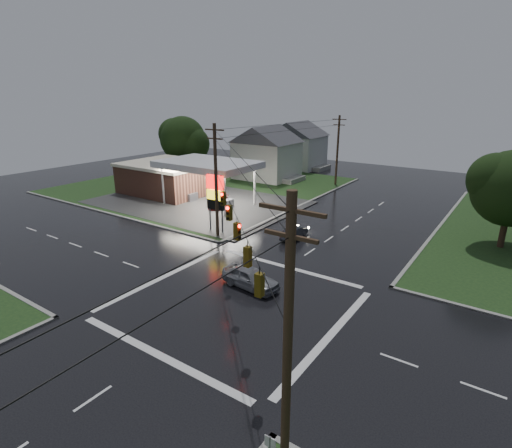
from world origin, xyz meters
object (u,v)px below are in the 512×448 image
Objects in this scene: utility_pole_n at (338,149)px; tree_nw_behind at (183,139)px; house_far at (297,144)px; car_crossing at (250,277)px; house_near at (267,152)px; car_pump at (219,203)px; pylon_sign at (215,194)px; utility_pole_nw at (216,180)px; gas_station at (175,176)px; car_north at (294,232)px; utility_pole_se at (288,348)px.

utility_pole_n is 1.05× the size of tree_nw_behind.
car_crossing is (21.51, -45.63, -3.62)m from house_far.
house_near and house_far have the same top height.
car_pump is at bearing -79.24° from house_far.
pylon_sign is 0.54× the size of house_near.
utility_pole_n reaches higher than house_far.
utility_pole_nw reaches higher than car_crossing.
pylon_sign is 1.43× the size of car_pump.
house_near is at bearing 112.28° from pylon_sign.
gas_station reaches higher than car_crossing.
car_crossing is at bearing 98.84° from car_north.
utility_pole_n is 2.50× the size of car_pump.
pylon_sign reaches higher than gas_station.
tree_nw_behind is at bearing -161.79° from utility_pole_n.
utility_pole_se reaches higher than gas_station.
tree_nw_behind reaches higher than house_near.
utility_pole_nw is at bearing -66.63° from house_near.
house_far is at bearing 94.76° from house_near.
utility_pole_n is (1.00, 27.50, 1.46)m from pylon_sign.
utility_pole_n is at bearing 18.21° from tree_nw_behind.
pylon_sign is 9.82m from car_pump.
gas_station is at bearing -131.47° from utility_pole_n.
utility_pole_n is at bearing -38.77° from house_far.
car_pump is at bearing -108.29° from utility_pole_n.
house_far is (-12.45, 10.00, -1.06)m from utility_pole_n.
house_far is (-1.00, 12.00, 0.00)m from house_near.
gas_station is 2.38× the size of utility_pole_nw.
house_far reaches higher than car_north.
car_pump is (-5.70, 7.23, -3.40)m from pylon_sign.
utility_pole_n is at bearing 9.91° from house_near.
pylon_sign is 0.54× the size of house_far.
utility_pole_nw is (1.00, -1.00, 1.71)m from pylon_sign.
pylon_sign is 13.33m from car_crossing.
utility_pole_n reaches higher than car_pump.
tree_nw_behind is (-24.34, -8.01, 0.71)m from utility_pole_n.
tree_nw_behind is 43.68m from car_crossing.
car_north is at bearing 29.93° from utility_pole_nw.
utility_pole_nw is at bearing 135.00° from utility_pole_se.
house_far reaches higher than pylon_sign.
gas_station is 5.66× the size of car_crossing.
utility_pole_se reaches higher than car_pump.
tree_nw_behind is at bearing 123.35° from car_pump.
car_crossing is at bearing -58.63° from house_near.
car_crossing reaches higher than car_north.
house_near is at bearing 123.79° from utility_pole_se.
utility_pole_nw is 1.00× the size of utility_pole_se.
car_pump is (9.48, -1.97, -1.94)m from gas_station.
car_north is (-12.42, 22.79, -5.09)m from utility_pole_se.
pylon_sign is 0.55× the size of utility_pole_nw.
house_near is 14.33m from tree_nw_behind.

